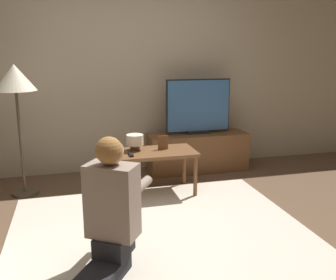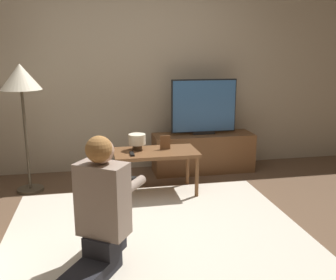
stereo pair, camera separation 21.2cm
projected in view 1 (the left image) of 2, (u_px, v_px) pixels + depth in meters
The scene contains 11 objects.
ground_plane at pixel (162, 236), 3.12m from camera, with size 10.00×10.00×0.00m, color brown.
wall_back at pixel (124, 67), 4.63m from camera, with size 10.00×0.06×2.60m.
rug at pixel (162, 235), 3.12m from camera, with size 2.49×2.18×0.02m.
tv_stand at pixel (197, 152), 4.77m from camera, with size 1.26×0.41×0.48m.
tv at pixel (198, 106), 4.64m from camera, with size 0.82×0.08×0.68m.
coffee_table at pixel (154, 156), 3.95m from camera, with size 0.88×0.48×0.48m.
floor_lamp at pixel (15, 84), 3.76m from camera, with size 0.42×0.42×1.38m.
person_kneeling at pixel (111, 209), 2.52m from camera, with size 0.65×0.82×0.95m.
picture_frame at pixel (163, 143), 3.98m from camera, with size 0.11×0.01×0.15m.
table_lamp at pixel (135, 141), 3.94m from camera, with size 0.18×0.18×0.17m.
remote at pixel (131, 154), 3.78m from camera, with size 0.04×0.15×0.02m.
Camera 1 is at (-0.67, -2.76, 1.51)m, focal length 40.00 mm.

